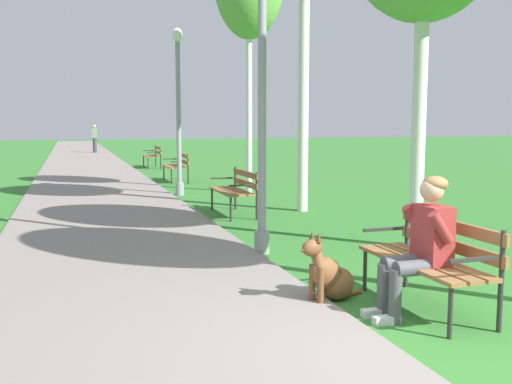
# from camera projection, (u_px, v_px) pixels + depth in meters

# --- Properties ---
(ground_plane) EXTENTS (120.00, 120.00, 0.00)m
(ground_plane) POSITION_uv_depth(u_px,v_px,m) (441.00, 350.00, 4.32)
(ground_plane) COLOR #33752D
(paved_path) EXTENTS (3.33, 60.00, 0.04)m
(paved_path) POSITION_uv_depth(u_px,v_px,m) (84.00, 160.00, 26.36)
(paved_path) COLOR gray
(paved_path) RESTS_ON ground
(park_bench_near) EXTENTS (0.55, 1.50, 0.85)m
(park_bench_near) POSITION_uv_depth(u_px,v_px,m) (432.00, 254.00, 5.24)
(park_bench_near) COLOR olive
(park_bench_near) RESTS_ON ground
(park_bench_mid) EXTENTS (0.55, 1.50, 0.85)m
(park_bench_mid) POSITION_uv_depth(u_px,v_px,m) (236.00, 188.00, 10.70)
(park_bench_mid) COLOR olive
(park_bench_mid) RESTS_ON ground
(park_bench_far) EXTENTS (0.55, 1.50, 0.85)m
(park_bench_far) POSITION_uv_depth(u_px,v_px,m) (177.00, 164.00, 16.86)
(park_bench_far) COLOR olive
(park_bench_far) RESTS_ON ground
(park_bench_furthest) EXTENTS (0.55, 1.50, 0.85)m
(park_bench_furthest) POSITION_uv_depth(u_px,v_px,m) (153.00, 154.00, 22.22)
(park_bench_furthest) COLOR olive
(park_bench_furthest) RESTS_ON ground
(person_seated_on_near_bench) EXTENTS (0.74, 0.49, 1.25)m
(person_seated_on_near_bench) POSITION_uv_depth(u_px,v_px,m) (421.00, 241.00, 5.02)
(person_seated_on_near_bench) COLOR #4C4C51
(person_seated_on_near_bench) RESTS_ON ground
(dog_brown) EXTENTS (0.81, 0.43, 0.71)m
(dog_brown) POSITION_uv_depth(u_px,v_px,m) (330.00, 275.00, 5.47)
(dog_brown) COLOR brown
(dog_brown) RESTS_ON ground
(lamp_post_near) EXTENTS (0.24, 0.24, 4.53)m
(lamp_post_near) POSITION_uv_depth(u_px,v_px,m) (262.00, 73.00, 7.30)
(lamp_post_near) COLOR gray
(lamp_post_near) RESTS_ON ground
(lamp_post_mid) EXTENTS (0.24, 0.24, 3.91)m
(lamp_post_mid) POSITION_uv_depth(u_px,v_px,m) (178.00, 110.00, 13.45)
(lamp_post_mid) COLOR gray
(lamp_post_mid) RESTS_ON ground
(pedestrian_distant) EXTENTS (0.32, 0.22, 1.65)m
(pedestrian_distant) POSITION_uv_depth(u_px,v_px,m) (95.00, 139.00, 33.05)
(pedestrian_distant) COLOR #383842
(pedestrian_distant) RESTS_ON ground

